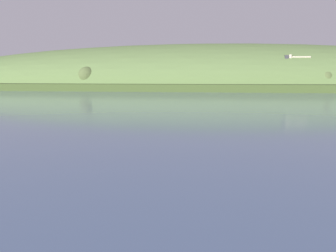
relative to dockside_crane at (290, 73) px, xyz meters
name	(u,v)px	position (x,y,z in m)	size (l,w,h in m)	color
far_shoreline_hill	(194,88)	(-57.25, 34.10, -9.67)	(568.68, 113.49, 60.04)	#3C4E24
dockside_crane	(290,73)	(0.00, 0.00, 0.00)	(14.11, 4.14, 20.18)	#4C4C51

